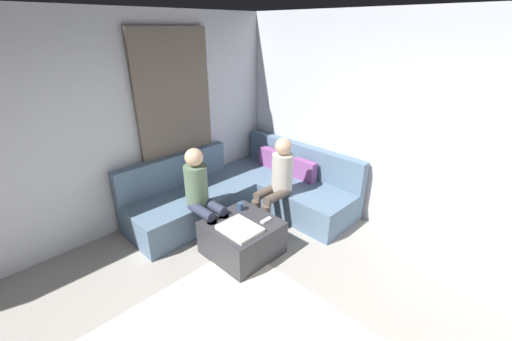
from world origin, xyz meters
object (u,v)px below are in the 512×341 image
Objects in this scene: ottoman at (242,238)px; game_remote at (266,220)px; person_on_couch_side at (201,193)px; coffee_mug at (240,206)px; person_on_couch_back at (277,179)px; sectional_couch at (246,192)px.

ottoman is 0.36m from game_remote.
ottoman is 5.07× the size of game_remote.
person_on_couch_side is at bearing -153.13° from game_remote.
game_remote is at bearing 5.71° from coffee_mug.
person_on_couch_back reaches higher than coffee_mug.
person_on_couch_side reaches higher than sectional_couch.
game_remote is 0.69m from person_on_couch_back.
sectional_couch is 3.36× the size of ottoman.
sectional_couch is 0.66m from person_on_couch_back.
ottoman is at bearing 101.23° from person_on_couch_back.
sectional_couch is 1.01m from ottoman.
ottoman is 0.63× the size of person_on_couch_side.
game_remote is 0.12× the size of person_on_couch_side.
person_on_couch_side is (-0.55, -0.15, 0.45)m from ottoman.
ottoman is 0.72m from person_on_couch_side.
person_on_couch_back is (0.54, 0.06, 0.38)m from sectional_couch.
person_on_couch_side is (-0.73, -0.37, 0.23)m from game_remote.
sectional_couch is 17.00× the size of game_remote.
sectional_couch is at bearing 131.14° from coffee_mug.
sectional_couch is 1.02m from game_remote.
person_on_couch_side is at bearing -80.42° from sectional_couch.
game_remote is 0.12× the size of person_on_couch_back.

